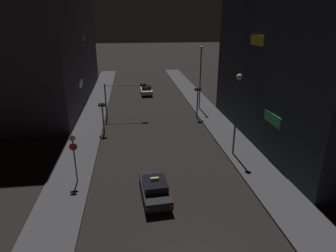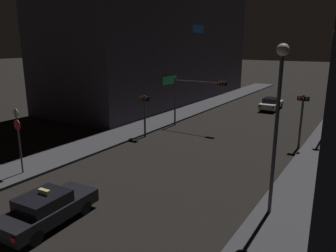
{
  "view_description": "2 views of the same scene",
  "coord_description": "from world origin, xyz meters",
  "px_view_note": "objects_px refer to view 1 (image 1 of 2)",
  "views": [
    {
      "loc": [
        -2.53,
        -10.35,
        11.85
      ],
      "look_at": [
        0.55,
        13.18,
        3.06
      ],
      "focal_mm": 30.84,
      "sensor_mm": 36.0,
      "label": 1
    },
    {
      "loc": [
        9.88,
        -0.77,
        7.54
      ],
      "look_at": [
        -1.2,
        16.64,
        2.29
      ],
      "focal_mm": 34.81,
      "sensor_mm": 36.0,
      "label": 2
    }
  ],
  "objects_px": {
    "traffic_light_overhead": "(123,93)",
    "traffic_light_right_kerb": "(198,96)",
    "street_lamp_far_block": "(201,68)",
    "taxi": "(155,188)",
    "traffic_light_left_kerb": "(103,111)",
    "far_car": "(146,90)",
    "sign_pole_left": "(74,154)",
    "street_lamp_near_block": "(237,101)"
  },
  "relations": [
    {
      "from": "taxi",
      "to": "far_car",
      "type": "relative_size",
      "value": 1.02
    },
    {
      "from": "far_car",
      "to": "traffic_light_right_kerb",
      "type": "relative_size",
      "value": 1.13
    },
    {
      "from": "taxi",
      "to": "traffic_light_left_kerb",
      "type": "relative_size",
      "value": 1.31
    },
    {
      "from": "traffic_light_overhead",
      "to": "traffic_light_right_kerb",
      "type": "height_order",
      "value": "traffic_light_overhead"
    },
    {
      "from": "sign_pole_left",
      "to": "taxi",
      "type": "bearing_deg",
      "value": -25.08
    },
    {
      "from": "traffic_light_overhead",
      "to": "far_car",
      "type": "bearing_deg",
      "value": 73.77
    },
    {
      "from": "taxi",
      "to": "sign_pole_left",
      "type": "bearing_deg",
      "value": 154.92
    },
    {
      "from": "traffic_light_overhead",
      "to": "street_lamp_far_block",
      "type": "distance_m",
      "value": 11.05
    },
    {
      "from": "traffic_light_left_kerb",
      "to": "street_lamp_near_block",
      "type": "bearing_deg",
      "value": -30.38
    },
    {
      "from": "taxi",
      "to": "street_lamp_near_block",
      "type": "bearing_deg",
      "value": 37.03
    },
    {
      "from": "taxi",
      "to": "far_car",
      "type": "xyz_separation_m",
      "value": [
        1.21,
        30.06,
        -0.0
      ]
    },
    {
      "from": "far_car",
      "to": "traffic_light_right_kerb",
      "type": "xyz_separation_m",
      "value": [
        5.68,
        -13.24,
        2.09
      ]
    },
    {
      "from": "far_car",
      "to": "sign_pole_left",
      "type": "height_order",
      "value": "sign_pole_left"
    },
    {
      "from": "traffic_light_overhead",
      "to": "street_lamp_near_block",
      "type": "height_order",
      "value": "street_lamp_near_block"
    },
    {
      "from": "far_car",
      "to": "street_lamp_near_block",
      "type": "bearing_deg",
      "value": -74.76
    },
    {
      "from": "traffic_light_right_kerb",
      "to": "street_lamp_near_block",
      "type": "bearing_deg",
      "value": -85.25
    },
    {
      "from": "traffic_light_right_kerb",
      "to": "sign_pole_left",
      "type": "bearing_deg",
      "value": -131.77
    },
    {
      "from": "taxi",
      "to": "traffic_light_left_kerb",
      "type": "xyz_separation_m",
      "value": [
        -4.5,
        13.09,
        1.77
      ]
    },
    {
      "from": "far_car",
      "to": "traffic_light_right_kerb",
      "type": "height_order",
      "value": "traffic_light_right_kerb"
    },
    {
      "from": "traffic_light_overhead",
      "to": "taxi",
      "type": "bearing_deg",
      "value": -82.51
    },
    {
      "from": "taxi",
      "to": "far_car",
      "type": "distance_m",
      "value": 30.09
    },
    {
      "from": "sign_pole_left",
      "to": "street_lamp_far_block",
      "type": "xyz_separation_m",
      "value": [
        13.82,
        17.98,
        3.26
      ]
    },
    {
      "from": "street_lamp_far_block",
      "to": "street_lamp_near_block",
      "type": "bearing_deg",
      "value": -91.1
    },
    {
      "from": "street_lamp_near_block",
      "to": "street_lamp_far_block",
      "type": "bearing_deg",
      "value": 88.9
    },
    {
      "from": "sign_pole_left",
      "to": "far_car",
      "type": "bearing_deg",
      "value": 75.76
    },
    {
      "from": "traffic_light_left_kerb",
      "to": "traffic_light_right_kerb",
      "type": "bearing_deg",
      "value": 18.19
    },
    {
      "from": "traffic_light_overhead",
      "to": "traffic_light_left_kerb",
      "type": "relative_size",
      "value": 1.48
    },
    {
      "from": "taxi",
      "to": "far_car",
      "type": "height_order",
      "value": "taxi"
    },
    {
      "from": "sign_pole_left",
      "to": "street_lamp_near_block",
      "type": "bearing_deg",
      "value": 13.27
    },
    {
      "from": "sign_pole_left",
      "to": "street_lamp_far_block",
      "type": "height_order",
      "value": "street_lamp_far_block"
    },
    {
      "from": "traffic_light_overhead",
      "to": "street_lamp_far_block",
      "type": "relative_size",
      "value": 0.61
    },
    {
      "from": "street_lamp_far_block",
      "to": "taxi",
      "type": "bearing_deg",
      "value": -111.34
    },
    {
      "from": "taxi",
      "to": "traffic_light_right_kerb",
      "type": "bearing_deg",
      "value": 67.75
    },
    {
      "from": "traffic_light_left_kerb",
      "to": "street_lamp_near_block",
      "type": "xyz_separation_m",
      "value": [
        12.29,
        -7.21,
        2.66
      ]
    },
    {
      "from": "taxi",
      "to": "sign_pole_left",
      "type": "height_order",
      "value": "sign_pole_left"
    },
    {
      "from": "far_car",
      "to": "street_lamp_far_block",
      "type": "distance_m",
      "value": 12.66
    },
    {
      "from": "traffic_light_right_kerb",
      "to": "street_lamp_far_block",
      "type": "distance_m",
      "value": 4.96
    },
    {
      "from": "taxi",
      "to": "traffic_light_right_kerb",
      "type": "height_order",
      "value": "traffic_light_right_kerb"
    },
    {
      "from": "traffic_light_right_kerb",
      "to": "sign_pole_left",
      "type": "height_order",
      "value": "sign_pole_left"
    },
    {
      "from": "taxi",
      "to": "traffic_light_overhead",
      "type": "height_order",
      "value": "traffic_light_overhead"
    },
    {
      "from": "traffic_light_left_kerb",
      "to": "street_lamp_far_block",
      "type": "height_order",
      "value": "street_lamp_far_block"
    },
    {
      "from": "taxi",
      "to": "sign_pole_left",
      "type": "xyz_separation_m",
      "value": [
        -5.74,
        2.69,
        1.72
      ]
    }
  ]
}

